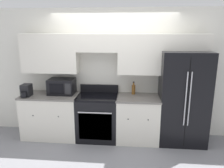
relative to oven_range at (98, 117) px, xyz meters
The scene contains 9 objects.
ground_plane 0.63m from the oven_range, 46.57° to the right, with size 12.00×12.00×0.00m, color gray.
wall_back 1.10m from the oven_range, 41.45° to the left, with size 8.00×0.39×2.60m.
lower_cabinets_left 0.96m from the oven_range, behind, with size 1.15×0.64×0.90m.
lower_cabinets_right 0.81m from the oven_range, ahead, with size 0.84×0.64×0.90m.
oven_range is the anchor object (origin of this frame).
refrigerator 1.72m from the oven_range, ahead, with size 0.89×0.74×1.80m.
microwave 0.96m from the oven_range, behind, with size 0.52×0.38×0.31m.
bottle 0.92m from the oven_range, 15.09° to the left, with size 0.07×0.07×0.26m.
coffee_maker 1.50m from the oven_range, behind, with size 0.17×0.28×0.24m.
Camera 1 is at (0.38, -3.78, 2.17)m, focal length 35.00 mm.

